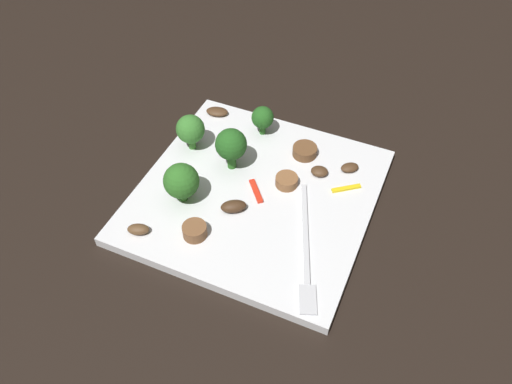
% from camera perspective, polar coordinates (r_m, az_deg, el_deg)
% --- Properties ---
extents(ground_plane, '(1.40, 1.40, 0.00)m').
position_cam_1_polar(ground_plane, '(0.65, 0.00, -0.77)').
color(ground_plane, black).
extents(plate, '(0.28, 0.28, 0.01)m').
position_cam_1_polar(plate, '(0.65, 0.00, -0.39)').
color(plate, white).
rests_on(plate, ground_plane).
extents(fork, '(0.17, 0.08, 0.00)m').
position_cam_1_polar(fork, '(0.58, 5.56, -6.79)').
color(fork, silver).
rests_on(fork, plate).
extents(broccoli_floret_0, '(0.04, 0.04, 0.06)m').
position_cam_1_polar(broccoli_floret_0, '(0.65, -2.78, 5.19)').
color(broccoli_floret_0, '#296420').
rests_on(broccoli_floret_0, plate).
extents(broccoli_floret_1, '(0.03, 0.03, 0.04)m').
position_cam_1_polar(broccoli_floret_1, '(0.70, 0.73, 8.19)').
color(broccoli_floret_1, '#296420').
rests_on(broccoli_floret_1, plate).
extents(broccoli_floret_2, '(0.04, 0.04, 0.05)m').
position_cam_1_polar(broccoli_floret_2, '(0.62, -8.25, 1.19)').
color(broccoli_floret_2, '#347525').
rests_on(broccoli_floret_2, plate).
extents(broccoli_floret_3, '(0.04, 0.04, 0.05)m').
position_cam_1_polar(broccoli_floret_3, '(0.68, -7.25, 6.86)').
color(broccoli_floret_3, '#408630').
rests_on(broccoli_floret_3, plate).
extents(sausage_slice_0, '(0.03, 0.03, 0.02)m').
position_cam_1_polar(sausage_slice_0, '(0.60, -6.79, -4.27)').
color(sausage_slice_0, brown).
rests_on(sausage_slice_0, plate).
extents(sausage_slice_1, '(0.05, 0.05, 0.01)m').
position_cam_1_polar(sausage_slice_1, '(0.69, 5.41, 4.53)').
color(sausage_slice_1, brown).
rests_on(sausage_slice_1, plate).
extents(sausage_slice_2, '(0.04, 0.04, 0.01)m').
position_cam_1_polar(sausage_slice_2, '(0.65, 3.40, 1.23)').
color(sausage_slice_2, brown).
rests_on(sausage_slice_2, plate).
extents(mushroom_0, '(0.02, 0.03, 0.01)m').
position_cam_1_polar(mushroom_0, '(0.61, -12.86, -4.04)').
color(mushroom_0, brown).
rests_on(mushroom_0, plate).
extents(mushroom_1, '(0.03, 0.04, 0.01)m').
position_cam_1_polar(mushroom_1, '(0.62, -2.49, -1.59)').
color(mushroom_1, '#422B19').
rests_on(mushroom_1, plate).
extents(mushroom_2, '(0.03, 0.03, 0.01)m').
position_cam_1_polar(mushroom_2, '(0.67, 10.31, 2.68)').
color(mushroom_2, '#4C331E').
rests_on(mushroom_2, plate).
extents(mushroom_3, '(0.02, 0.03, 0.01)m').
position_cam_1_polar(mushroom_3, '(0.66, 7.02, 2.28)').
color(mushroom_3, '#4C331E').
rests_on(mushroom_3, plate).
extents(mushroom_4, '(0.03, 0.04, 0.01)m').
position_cam_1_polar(mushroom_4, '(0.75, -4.31, 8.85)').
color(mushroom_4, '#4C331E').
rests_on(mushroom_4, plate).
extents(pepper_strip_0, '(0.03, 0.03, 0.00)m').
position_cam_1_polar(pepper_strip_0, '(0.65, 9.94, 0.40)').
color(pepper_strip_0, yellow).
rests_on(pepper_strip_0, plate).
extents(pepper_strip_1, '(0.03, 0.03, 0.00)m').
position_cam_1_polar(pepper_strip_1, '(0.64, -0.06, 0.21)').
color(pepper_strip_1, red).
rests_on(pepper_strip_1, plate).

